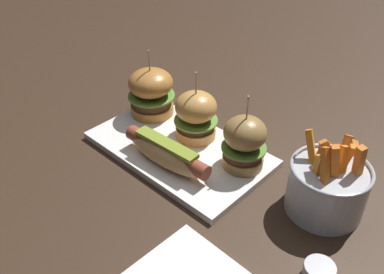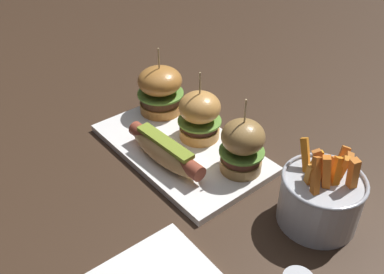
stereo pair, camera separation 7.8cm
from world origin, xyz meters
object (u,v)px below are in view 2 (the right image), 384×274
object	(u,v)px
slider_center	(201,116)
slider_left	(160,90)
platter_main	(181,148)
slider_right	(242,146)
hot_dog	(165,151)
fries_bucket	(320,198)

from	to	relation	value
slider_center	slider_left	bearing A→B (deg)	-179.78
platter_main	slider_right	xyz separation A→B (m)	(0.13, 0.04, 0.06)
slider_center	slider_right	distance (m)	0.12
slider_right	platter_main	bearing A→B (deg)	-162.20
platter_main	hot_dog	world-z (taller)	hot_dog
hot_dog	slider_left	size ratio (longest dim) A/B	1.30
slider_right	fries_bucket	distance (m)	0.16
platter_main	hot_dog	distance (m)	0.06
slider_left	slider_right	size ratio (longest dim) A/B	1.00
slider_left	slider_center	world-z (taller)	slider_left
slider_right	fries_bucket	xyz separation A→B (m)	(0.16, 0.02, -0.02)
slider_right	slider_center	bearing A→B (deg)	176.21
slider_center	slider_right	size ratio (longest dim) A/B	0.98
hot_dog	platter_main	bearing A→B (deg)	111.13
slider_center	slider_right	bearing A→B (deg)	-3.79
slider_center	fries_bucket	xyz separation A→B (m)	(0.28, 0.01, -0.02)
platter_main	slider_right	bearing A→B (deg)	17.80
platter_main	slider_center	world-z (taller)	slider_center
slider_center	fries_bucket	world-z (taller)	slider_center
slider_left	hot_dog	bearing A→B (deg)	-33.77
hot_dog	slider_right	xyz separation A→B (m)	(0.11, 0.09, 0.03)
platter_main	hot_dog	xyz separation A→B (m)	(0.02, -0.05, 0.03)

